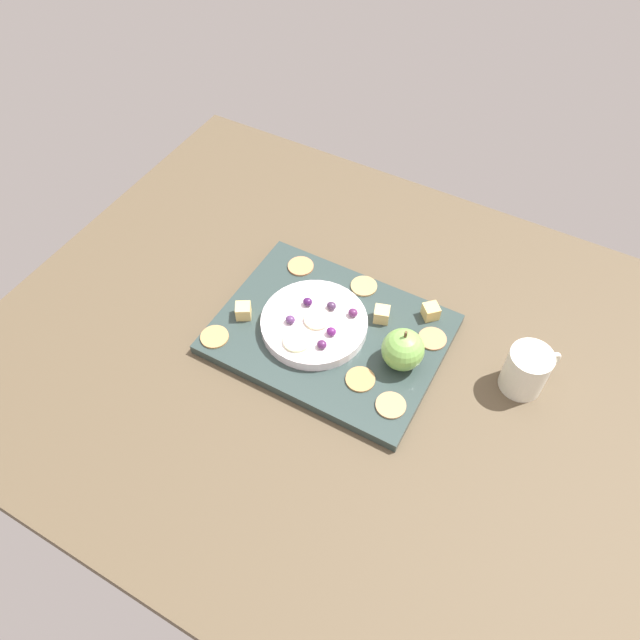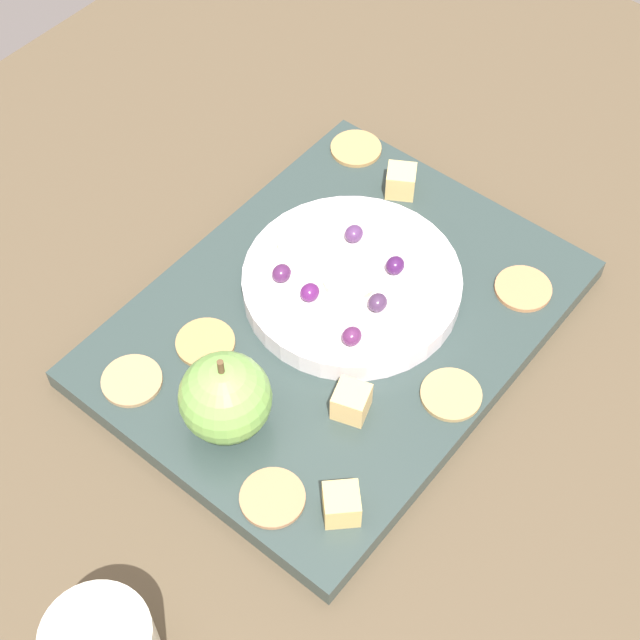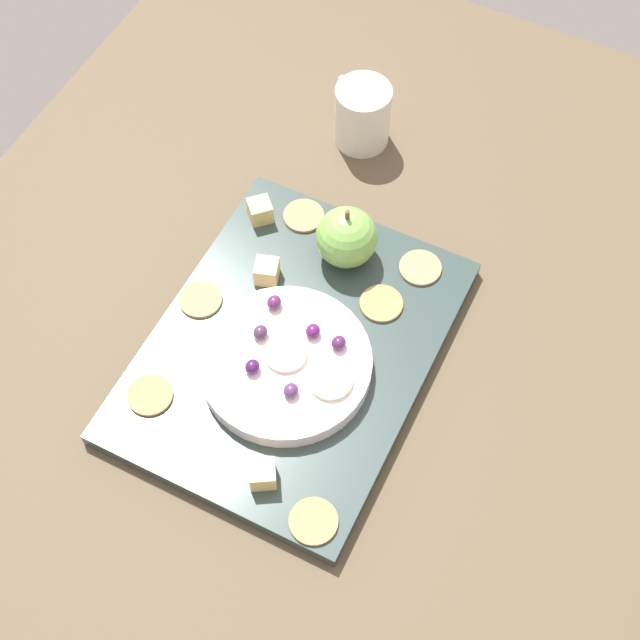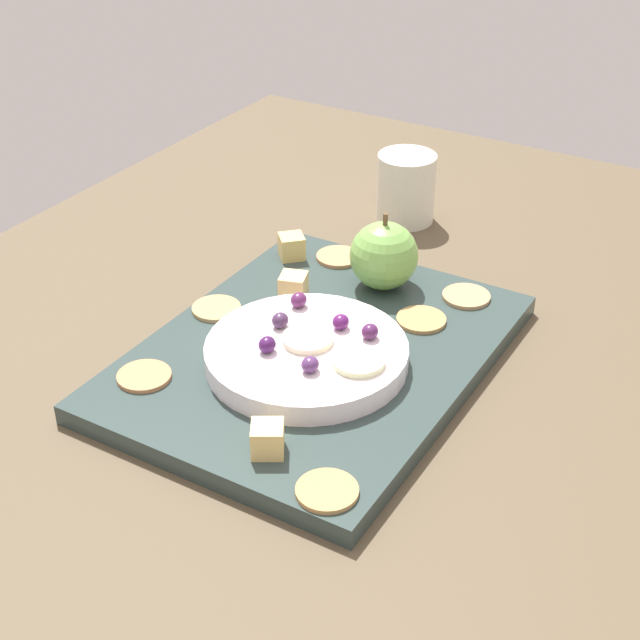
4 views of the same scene
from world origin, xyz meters
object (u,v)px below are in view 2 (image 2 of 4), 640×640
object	(u,v)px
apple_slice_0	(303,241)
cracker_1	(451,395)
cracker_4	(356,149)
cheese_cube_2	(341,504)
cracker_5	(205,343)
apple_slice_1	(350,278)
cheese_cube_0	(351,402)
cracker_0	(523,289)
grape_1	(282,273)
grape_4	(395,265)
grape_2	(353,335)
grape_3	(378,303)
grape_5	(306,290)
cracker_3	(272,498)
platter	(337,322)
grape_0	(354,234)
apple_whole	(225,398)
cracker_2	(132,381)
cheese_cube_1	(401,181)
serving_dish	(352,283)

from	to	relation	value
apple_slice_0	cracker_1	bearing A→B (deg)	-101.34
cracker_4	cheese_cube_2	bearing A→B (deg)	-143.78
cracker_5	apple_slice_1	distance (cm)	13.11
cheese_cube_0	cracker_0	distance (cm)	19.23
grape_1	grape_4	bearing A→B (deg)	-45.91
grape_2	grape_3	distance (cm)	3.84
cracker_4	grape_3	xyz separation A→B (cm)	(-15.30, -14.02, 2.57)
grape_5	grape_4	bearing A→B (deg)	-31.28
cracker_3	platter	bearing A→B (deg)	22.78
cheese_cube_0	grape_5	world-z (taller)	grape_5
apple_slice_1	cracker_1	bearing A→B (deg)	-103.04
cracker_5	grape_0	distance (cm)	15.87
apple_whole	cracker_2	world-z (taller)	apple_whole
cracker_4	grape_5	xyz separation A→B (cm)	(-17.95, -8.71, 2.55)
cracker_1	grape_5	world-z (taller)	grape_5
cracker_2	grape_4	world-z (taller)	grape_4
cracker_4	apple_slice_1	world-z (taller)	apple_slice_1
cracker_4	grape_0	world-z (taller)	grape_0
cheese_cube_1	cheese_cube_0	bearing A→B (deg)	-152.78
cracker_4	apple_slice_0	xyz separation A→B (cm)	(-13.69, -4.83, 2.14)
serving_dish	grape_4	distance (cm)	4.04
apple_slice_0	apple_slice_1	size ratio (longest dim) A/B	1.00
apple_slice_1	grape_3	bearing A→B (deg)	-103.85
platter	grape_5	world-z (taller)	grape_5
cracker_0	apple_slice_0	xyz separation A→B (cm)	(-9.10, 16.82, 2.14)
cracker_4	grape_3	world-z (taller)	grape_3
cracker_2	grape_1	size ratio (longest dim) A/B	2.88
platter	cracker_5	distance (cm)	11.33
cracker_1	grape_0	bearing A→B (deg)	65.91
cracker_5	apple_slice_1	world-z (taller)	apple_slice_1
cracker_2	grape_3	size ratio (longest dim) A/B	2.88
apple_slice_0	cracker_0	bearing A→B (deg)	-61.60
cheese_cube_0	grape_3	world-z (taller)	grape_3
cheese_cube_2	grape_5	distance (cm)	18.76
cracker_1	grape_1	xyz separation A→B (cm)	(-0.54, 17.00, 2.56)
platter	cracker_5	size ratio (longest dim) A/B	7.91
cracker_5	grape_2	bearing A→B (deg)	-55.92
platter	grape_0	world-z (taller)	grape_0
cracker_2	grape_1	world-z (taller)	grape_1
cheese_cube_1	grape_3	xyz separation A→B (cm)	(-13.56, -7.49, 1.46)
cheese_cube_0	grape_1	size ratio (longest dim) A/B	1.54
cracker_4	apple_slice_1	bearing A→B (deg)	-143.93
apple_whole	cheese_cube_2	bearing A→B (deg)	-92.32
cracker_4	cheese_cube_1	bearing A→B (deg)	-104.92
apple_whole	grape_3	distance (cm)	15.20
platter	cracker_1	xyz separation A→B (cm)	(-0.62, -11.92, 1.17)
cheese_cube_2	cracker_2	size ratio (longest dim) A/B	0.53
cheese_cube_2	grape_5	size ratio (longest dim) A/B	1.54
grape_4	cheese_cube_2	bearing A→B (deg)	-153.52
cracker_5	grape_4	world-z (taller)	grape_4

